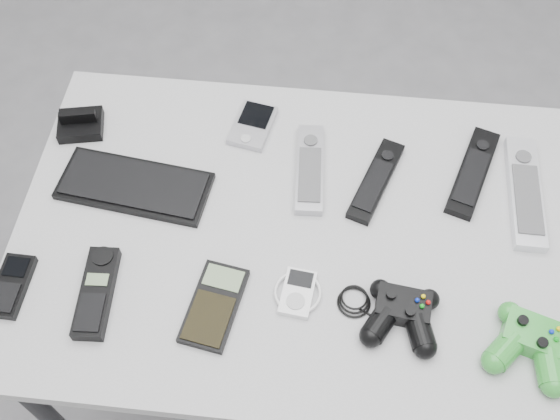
# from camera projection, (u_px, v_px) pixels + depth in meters

# --- Properties ---
(floor) EXTENTS (3.50, 3.50, 0.00)m
(floor) POSITION_uv_depth(u_px,v_px,m) (267.00, 377.00, 1.75)
(floor) COLOR slate
(floor) RESTS_ON ground
(desk) EXTENTS (1.06, 0.68, 0.71)m
(desk) POSITION_uv_depth(u_px,v_px,m) (311.00, 249.00, 1.22)
(desk) COLOR #9D9D9F
(desk) RESTS_ON floor
(pda_keyboard) EXTENTS (0.29, 0.15, 0.02)m
(pda_keyboard) POSITION_uv_depth(u_px,v_px,m) (135.00, 185.00, 1.21)
(pda_keyboard) COLOR black
(pda_keyboard) RESTS_ON desk
(dock_bracket) EXTENTS (0.10, 0.09, 0.05)m
(dock_bracket) POSITION_uv_depth(u_px,v_px,m) (79.00, 121.00, 1.28)
(dock_bracket) COLOR black
(dock_bracket) RESTS_ON desk
(pda) EXTENTS (0.09, 0.12, 0.02)m
(pda) POSITION_uv_depth(u_px,v_px,m) (253.00, 125.00, 1.29)
(pda) COLOR #A5A5AC
(pda) RESTS_ON desk
(remote_silver_a) EXTENTS (0.06, 0.20, 0.02)m
(remote_silver_a) POSITION_uv_depth(u_px,v_px,m) (310.00, 168.00, 1.23)
(remote_silver_a) COLOR #A5A5AC
(remote_silver_a) RESTS_ON desk
(remote_black_a) EXTENTS (0.11, 0.20, 0.02)m
(remote_black_a) POSITION_uv_depth(u_px,v_px,m) (376.00, 180.00, 1.22)
(remote_black_a) COLOR black
(remote_black_a) RESTS_ON desk
(remote_black_b) EXTENTS (0.11, 0.21, 0.02)m
(remote_black_b) POSITION_uv_depth(u_px,v_px,m) (473.00, 172.00, 1.23)
(remote_black_b) COLOR black
(remote_black_b) RESTS_ON desk
(remote_silver_b) EXTENTS (0.06, 0.24, 0.02)m
(remote_silver_b) POSITION_uv_depth(u_px,v_px,m) (525.00, 191.00, 1.20)
(remote_silver_b) COLOR silver
(remote_silver_b) RESTS_ON desk
(mobile_phone) EXTENTS (0.05, 0.12, 0.02)m
(mobile_phone) POSITION_uv_depth(u_px,v_px,m) (11.00, 286.00, 1.10)
(mobile_phone) COLOR black
(mobile_phone) RESTS_ON desk
(cordless_handset) EXTENTS (0.06, 0.17, 0.03)m
(cordless_handset) POSITION_uv_depth(u_px,v_px,m) (96.00, 292.00, 1.09)
(cordless_handset) COLOR black
(cordless_handset) RESTS_ON desk
(calculator) EXTENTS (0.10, 0.16, 0.02)m
(calculator) POSITION_uv_depth(u_px,v_px,m) (214.00, 305.00, 1.08)
(calculator) COLOR black
(calculator) RESTS_ON desk
(mp3_player) EXTENTS (0.09, 0.09, 0.02)m
(mp3_player) POSITION_uv_depth(u_px,v_px,m) (298.00, 292.00, 1.09)
(mp3_player) COLOR white
(mp3_player) RESTS_ON desk
(controller_black) EXTENTS (0.23, 0.16, 0.04)m
(controller_black) POSITION_uv_depth(u_px,v_px,m) (402.00, 313.00, 1.06)
(controller_black) COLOR black
(controller_black) RESTS_ON desk
(controller_green) EXTENTS (0.17, 0.17, 0.05)m
(controller_green) POSITION_uv_depth(u_px,v_px,m) (532.00, 342.00, 1.03)
(controller_green) COLOR #227F27
(controller_green) RESTS_ON desk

